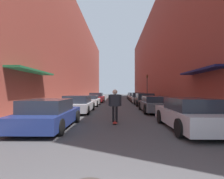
% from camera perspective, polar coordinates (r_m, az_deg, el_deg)
% --- Properties ---
extents(ground, '(121.80, 121.80, 0.00)m').
position_cam_1_polar(ground, '(23.69, 1.50, -4.35)').
color(ground, '#424244').
extents(curb_strip_left, '(1.80, 55.36, 0.12)m').
position_cam_1_polar(curb_strip_left, '(29.63, -8.04, -3.44)').
color(curb_strip_left, '#A3A099').
rests_on(curb_strip_left, ground).
extents(curb_strip_right, '(1.80, 55.36, 0.12)m').
position_cam_1_polar(curb_strip_right, '(29.61, 11.10, -3.44)').
color(curb_strip_right, '#A3A099').
rests_on(curb_strip_right, ground).
extents(building_row_left, '(4.90, 55.36, 14.62)m').
position_cam_1_polar(building_row_left, '(30.74, -13.45, 10.25)').
color(building_row_left, brown).
rests_on(building_row_left, ground).
extents(building_row_right, '(4.90, 55.36, 15.26)m').
position_cam_1_polar(building_row_right, '(30.77, 16.51, 10.86)').
color(building_row_right, brown).
rests_on(building_row_right, ground).
extents(parked_car_left_0, '(2.04, 4.29, 1.26)m').
position_cam_1_polar(parked_car_left_0, '(8.19, -19.96, -7.60)').
color(parked_car_left_0, navy).
rests_on(parked_car_left_0, ground).
extents(parked_car_left_1, '(2.07, 4.50, 1.28)m').
position_cam_1_polar(parked_car_left_1, '(13.47, -10.96, -4.74)').
color(parked_car_left_1, '#B7B7BC').
rests_on(parked_car_left_1, ground).
extents(parked_car_left_2, '(2.07, 4.34, 1.16)m').
position_cam_1_polar(parked_car_left_2, '(19.06, -7.32, -3.58)').
color(parked_car_left_2, silver).
rests_on(parked_car_left_2, ground).
extents(parked_car_left_3, '(2.06, 4.73, 1.34)m').
position_cam_1_polar(parked_car_left_3, '(25.09, -5.02, -2.63)').
color(parked_car_left_3, maroon).
rests_on(parked_car_left_3, ground).
extents(parked_car_right_0, '(1.86, 4.44, 1.33)m').
position_cam_1_polar(parked_car_right_0, '(8.05, 23.67, -7.43)').
color(parked_car_right_0, '#B7B7BC').
rests_on(parked_car_right_0, ground).
extents(parked_car_right_1, '(1.88, 4.55, 1.22)m').
position_cam_1_polar(parked_car_right_1, '(13.81, 13.37, -4.65)').
color(parked_car_right_1, '#515459').
rests_on(parked_car_right_1, ground).
extents(parked_car_right_2, '(2.04, 4.00, 1.35)m').
position_cam_1_polar(parked_car_right_2, '(19.33, 10.54, -3.31)').
color(parked_car_right_2, '#232326').
rests_on(parked_car_right_2, ground).
extents(parked_car_right_3, '(1.86, 4.11, 1.38)m').
position_cam_1_polar(parked_car_right_3, '(23.96, 8.36, -2.74)').
color(parked_car_right_3, silver).
rests_on(parked_car_right_3, ground).
extents(parked_car_right_4, '(2.02, 4.21, 1.26)m').
position_cam_1_polar(parked_car_right_4, '(29.03, 7.40, -2.41)').
color(parked_car_right_4, '#B7B7BC').
rests_on(parked_car_right_4, ground).
extents(parked_car_right_5, '(1.86, 4.37, 1.27)m').
position_cam_1_polar(parked_car_right_5, '(34.30, 6.56, -2.10)').
color(parked_car_right_5, '#515459').
rests_on(parked_car_right_5, ground).
extents(skateboarder, '(0.65, 0.78, 1.70)m').
position_cam_1_polar(skateboarder, '(8.76, 0.96, -4.25)').
color(skateboarder, '#B2231E').
rests_on(skateboarder, ground).
extents(traffic_light, '(0.16, 0.22, 3.88)m').
position_cam_1_polar(traffic_light, '(26.38, 11.40, 1.47)').
color(traffic_light, '#2D2D2D').
rests_on(traffic_light, curb_strip_right).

